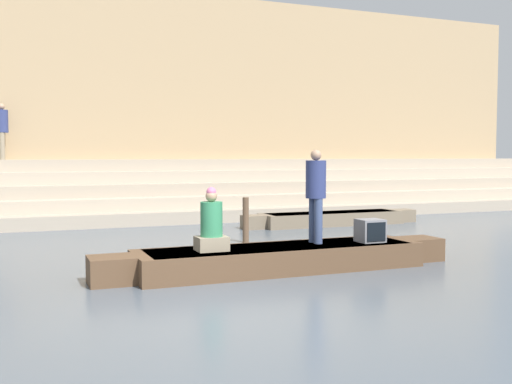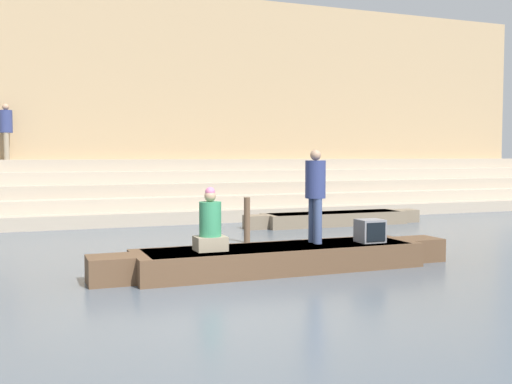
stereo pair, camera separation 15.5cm
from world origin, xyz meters
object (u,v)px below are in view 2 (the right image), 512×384
(rowboat_main, at_px, (280,258))
(tv_set, at_px, (370,231))
(person_standing, at_px, (315,190))
(moored_boat_shore, at_px, (335,218))
(mooring_post, at_px, (247,220))
(person_rowing, at_px, (210,226))
(person_on_steps, at_px, (6,128))

(rowboat_main, relative_size, tv_set, 14.19)
(person_standing, xyz_separation_m, tv_set, (1.01, -0.27, -0.77))
(moored_boat_shore, height_order, mooring_post, mooring_post)
(person_rowing, distance_m, person_on_steps, 11.25)
(mooring_post, bearing_deg, person_on_steps, 127.51)
(person_rowing, height_order, tv_set, person_rowing)
(person_rowing, xyz_separation_m, tv_set, (3.07, -0.13, -0.21))
(rowboat_main, distance_m, person_standing, 1.42)
(rowboat_main, height_order, person_on_steps, person_on_steps)
(rowboat_main, bearing_deg, moored_boat_shore, 52.62)
(tv_set, height_order, person_on_steps, person_on_steps)
(rowboat_main, height_order, mooring_post, mooring_post)
(person_rowing, bearing_deg, rowboat_main, -11.43)
(person_standing, distance_m, moored_boat_shore, 6.84)
(person_rowing, relative_size, person_on_steps, 0.62)
(person_standing, distance_m, person_on_steps, 11.82)
(rowboat_main, height_order, person_rowing, person_rowing)
(person_standing, xyz_separation_m, person_on_steps, (-5.49, 10.36, 1.49))
(tv_set, xyz_separation_m, moored_boat_shore, (2.53, 6.00, -0.45))
(moored_boat_shore, relative_size, mooring_post, 5.23)
(person_standing, relative_size, person_rowing, 1.59)
(person_rowing, relative_size, mooring_post, 1.01)
(tv_set, bearing_deg, person_rowing, -178.68)
(person_standing, xyz_separation_m, mooring_post, (-0.11, 3.34, -0.89))
(person_rowing, distance_m, moored_boat_shore, 8.14)
(tv_set, distance_m, mooring_post, 3.79)
(moored_boat_shore, distance_m, mooring_post, 4.37)
(rowboat_main, xyz_separation_m, mooring_post, (0.65, 3.46, 0.30))
(moored_boat_shore, xyz_separation_m, person_on_steps, (-9.03, 4.64, 2.72))
(person_standing, bearing_deg, person_on_steps, 102.51)
(rowboat_main, relative_size, moored_boat_shore, 1.19)
(person_standing, height_order, mooring_post, person_standing)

